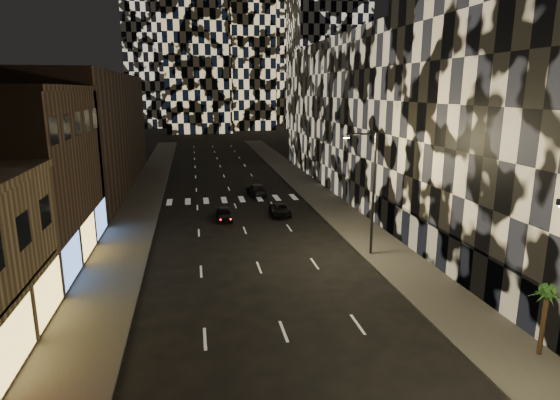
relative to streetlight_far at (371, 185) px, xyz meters
name	(u,v)px	position (x,y,z in m)	size (l,w,h in m)	color
sidewalk_left	(141,203)	(-18.35, 20.00, -5.28)	(4.00, 120.00, 0.15)	#47443F
sidewalk_right	(319,195)	(1.65, 20.00, -5.28)	(4.00, 120.00, 0.15)	#47443F
curb_left	(161,202)	(-16.25, 20.00, -5.28)	(0.20, 120.00, 0.15)	#4C4C47
curb_right	(301,196)	(-0.45, 20.00, -5.28)	(0.20, 120.00, 0.15)	#4C4C47
retail_brown	(7,180)	(-25.35, 3.50, 0.65)	(10.00, 15.00, 12.00)	#473328
retail_filler_left	(87,132)	(-25.35, 30.00, 1.65)	(10.00, 40.00, 14.00)	#473328
midrise_base	(457,258)	(3.95, -5.50, -3.85)	(0.60, 25.00, 3.00)	#383838
midrise_filler_right	(380,114)	(11.65, 27.00, 3.65)	(16.00, 40.00, 18.00)	#232326
streetlight_far	(371,185)	(0.00, 0.00, 0.00)	(2.55, 0.25, 9.00)	black
car_dark_midlane	(224,214)	(-9.89, 11.71, -4.74)	(1.44, 3.58, 1.22)	black
car_dark_oncoming	(257,189)	(-5.37, 21.90, -4.69)	(1.85, 4.55, 1.32)	black
car_dark_rightlane	(280,210)	(-4.35, 12.31, -4.79)	(1.85, 4.02, 1.12)	black
palm_tree	(547,298)	(2.86, -14.47, -2.39)	(1.74, 1.73, 3.41)	#47331E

